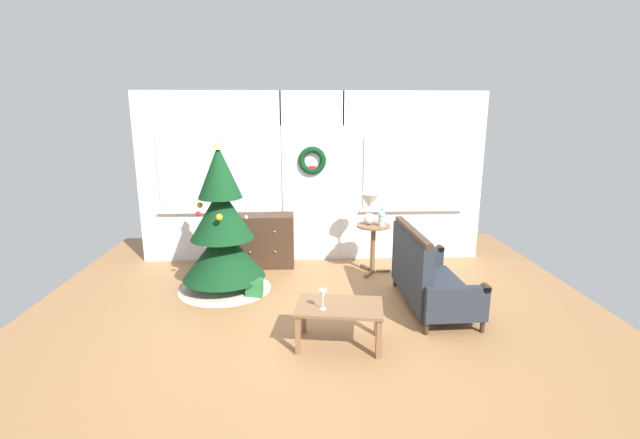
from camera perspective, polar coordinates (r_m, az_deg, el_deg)
ground_plane at (r=5.13m, az=-0.29°, el=-12.41°), size 6.76×6.76×0.00m
back_wall_with_door at (r=6.76m, az=-1.00°, el=5.38°), size 5.20×0.19×2.55m
christmas_tree at (r=5.78m, az=-12.37°, el=-1.89°), size 1.19×1.19×1.93m
dresser_cabinet at (r=6.68m, az=-7.24°, el=-2.66°), size 0.90×0.45×0.78m
settee_sofa at (r=5.39m, az=13.42°, el=-7.13°), size 0.76×1.47×0.96m
side_table at (r=6.36m, az=6.81°, el=-2.48°), size 0.50×0.48×0.70m
table_lamp at (r=6.27m, az=6.33°, el=1.91°), size 0.28×0.28×0.44m
flower_vase at (r=6.24m, az=7.88°, el=0.22°), size 0.11×0.10×0.35m
coffee_table at (r=4.45m, az=2.49°, el=-11.62°), size 0.91×0.64×0.42m
wine_glass at (r=4.27m, az=0.36°, el=-9.68°), size 0.08×0.08×0.20m
gift_box at (r=5.71m, az=-8.39°, el=-8.61°), size 0.21×0.19×0.21m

